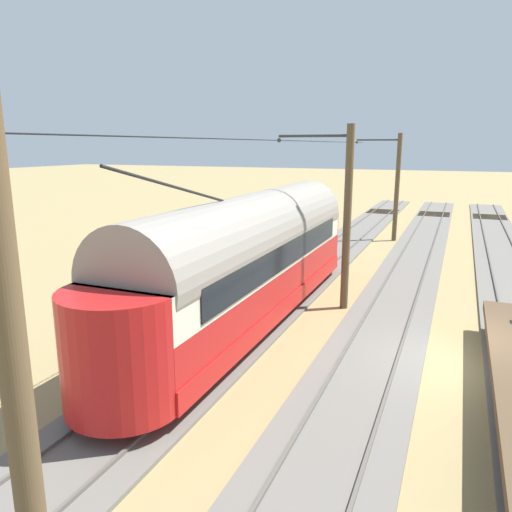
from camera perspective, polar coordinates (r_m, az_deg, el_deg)
The scene contains 9 objects.
ground_plane at distance 14.54m, azimuth 22.10°, elevation -11.88°, with size 220.00×220.00×0.00m, color #937F51.
track_third_siding at distance 14.93m, azimuth 13.76°, elevation -10.39°, with size 2.80×80.00×0.18m.
track_outer_siding at distance 16.06m, azimuth -1.72°, elevation -8.32°, with size 2.80×80.00×0.18m.
vintage_streetcar at distance 16.15m, azimuth -0.54°, elevation -0.03°, with size 2.65×16.15×5.33m.
catenary_pole_foreground at distance 31.42m, azimuth 16.03°, elevation 7.95°, with size 2.82×0.28×6.57m.
catenary_pole_mid_near at distance 17.58m, azimuth 10.38°, elevation 4.76°, with size 2.82×0.28×6.57m.
catenary_pole_mid_far at distance 5.30m, azimuth -26.58°, elevation -15.64°, with size 2.82×0.28×6.57m.
overhead_wire_run at distance 12.36m, azimuth -7.47°, elevation 13.54°, with size 2.62×46.27×0.18m.
spare_tie_stack at distance 20.52m, azimuth -3.78°, elevation -2.97°, with size 2.40×2.40×0.54m.
Camera 1 is at (0.23, 13.31, 5.85)m, focal length 34.20 mm.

